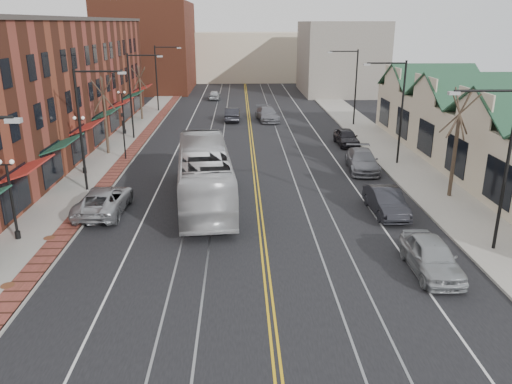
{
  "coord_description": "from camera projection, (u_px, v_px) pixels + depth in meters",
  "views": [
    {
      "loc": [
        -1.17,
        -16.32,
        10.88
      ],
      "look_at": [
        -0.28,
        9.67,
        2.0
      ],
      "focal_mm": 35.0,
      "sensor_mm": 36.0,
      "label": 1
    }
  ],
  "objects": [
    {
      "name": "distant_car_left",
      "position": [
        232.0,
        114.0,
        57.66
      ],
      "size": [
        1.74,
        4.71,
        1.54
      ],
      "primitive_type": "imported",
      "rotation": [
        0.0,
        0.0,
        3.12
      ],
      "color": "black",
      "rests_on": "ground"
    },
    {
      "name": "parked_car_b",
      "position": [
        386.0,
        202.0,
        29.58
      ],
      "size": [
        1.77,
        4.76,
        1.55
      ],
      "primitive_type": "imported",
      "rotation": [
        0.0,
        0.0,
        0.03
      ],
      "color": "black",
      "rests_on": "ground"
    },
    {
      "name": "tree_right_mid",
      "position": [
        456.0,
        141.0,
        31.42
      ],
      "size": [
        1.9,
        1.46,
        6.93
      ],
      "color": "#382B21",
      "rests_on": "sidewalk_right"
    },
    {
      "name": "backdrop_left",
      "position": [
        149.0,
        47.0,
        82.41
      ],
      "size": [
        14.0,
        18.0,
        14.0
      ],
      "primitive_type": "cube",
      "color": "brown",
      "rests_on": "ground"
    },
    {
      "name": "distant_car_far",
      "position": [
        214.0,
        95.0,
        73.64
      ],
      "size": [
        1.65,
        4.02,
        1.36
      ],
      "primitive_type": "imported",
      "rotation": [
        0.0,
        0.0,
        3.13
      ],
      "color": "#A9ACB0",
      "rests_on": "ground"
    },
    {
      "name": "backdrop_mid",
      "position": [
        244.0,
        56.0,
        97.93
      ],
      "size": [
        22.0,
        14.0,
        9.0
      ],
      "primitive_type": "cube",
      "color": "beige",
      "rests_on": "ground"
    },
    {
      "name": "manhole_far",
      "position": [
        49.0,
        238.0,
        26.14
      ],
      "size": [
        0.6,
        0.6,
        0.02
      ],
      "primitive_type": "cylinder",
      "color": "#592D19",
      "rests_on": "sidewalk_left"
    },
    {
      "name": "streetlight_l_2",
      "position": [
        135.0,
        87.0,
        47.27
      ],
      "size": [
        3.33,
        0.25,
        8.0
      ],
      "color": "black",
      "rests_on": "sidewalk_left"
    },
    {
      "name": "distant_car_right",
      "position": [
        267.0,
        114.0,
        57.66
      ],
      "size": [
        2.9,
        5.66,
        1.57
      ],
      "primitive_type": "imported",
      "rotation": [
        0.0,
        0.0,
        0.13
      ],
      "color": "slate",
      "rests_on": "ground"
    },
    {
      "name": "building_left",
      "position": [
        28.0,
        89.0,
        42.13
      ],
      "size": [
        10.0,
        50.0,
        11.0
      ],
      "primitive_type": "cube",
      "color": "brown",
      "rests_on": "ground"
    },
    {
      "name": "parked_suv",
      "position": [
        104.0,
        200.0,
        29.77
      ],
      "size": [
        2.7,
        5.69,
        1.57
      ],
      "primitive_type": "imported",
      "rotation": [
        0.0,
        0.0,
        3.12
      ],
      "color": "#9FA2A6",
      "rests_on": "ground"
    },
    {
      "name": "streetlight_l_3",
      "position": [
        160.0,
        71.0,
        62.4
      ],
      "size": [
        3.33,
        0.25,
        8.0
      ],
      "color": "black",
      "rests_on": "sidewalk_left"
    },
    {
      "name": "manhole_mid",
      "position": [
        8.0,
        285.0,
        21.41
      ],
      "size": [
        0.6,
        0.6,
        0.02
      ],
      "primitive_type": "cylinder",
      "color": "#592D19",
      "rests_on": "sidewalk_left"
    },
    {
      "name": "ground",
      "position": [
        272.0,
        323.0,
        18.98
      ],
      "size": [
        160.0,
        160.0,
        0.0
      ],
      "primitive_type": "plane",
      "color": "black",
      "rests_on": "ground"
    },
    {
      "name": "parked_car_c",
      "position": [
        362.0,
        160.0,
        38.36
      ],
      "size": [
        2.65,
        5.58,
        1.57
      ],
      "primitive_type": "imported",
      "rotation": [
        0.0,
        0.0,
        -0.08
      ],
      "color": "slate",
      "rests_on": "ground"
    },
    {
      "name": "backdrop_right",
      "position": [
        340.0,
        58.0,
        79.17
      ],
      "size": [
        12.0,
        16.0,
        11.0
      ],
      "primitive_type": "cube",
      "color": "slate",
      "rests_on": "ground"
    },
    {
      "name": "sidewalk_right",
      "position": [
        411.0,
        171.0,
        38.27
      ],
      "size": [
        4.0,
        120.0,
        0.15
      ],
      "primitive_type": "cube",
      "color": "gray",
      "rests_on": "ground"
    },
    {
      "name": "tree_left_far",
      "position": [
        140.0,
        92.0,
        57.25
      ],
      "size": [
        1.66,
        1.28,
        6.02
      ],
      "color": "#382B21",
      "rests_on": "sidewalk_left"
    },
    {
      "name": "lamppost_l_1",
      "position": [
        12.0,
        202.0,
        25.43
      ],
      "size": [
        0.84,
        0.28,
        4.27
      ],
      "color": "black",
      "rests_on": "sidewalk_left"
    },
    {
      "name": "building_right",
      "position": [
        492.0,
        142.0,
        37.74
      ],
      "size": [
        8.0,
        36.0,
        4.6
      ],
      "primitive_type": "cube",
      "color": "beige",
      "rests_on": "ground"
    },
    {
      "name": "sidewalk_left",
      "position": [
        96.0,
        174.0,
        37.49
      ],
      "size": [
        4.0,
        120.0,
        0.15
      ],
      "primitive_type": "cube",
      "color": "gray",
      "rests_on": "ground"
    },
    {
      "name": "streetlight_l_1",
      "position": [
        86.0,
        118.0,
        32.14
      ],
      "size": [
        3.33,
        0.25,
        8.0
      ],
      "color": "black",
      "rests_on": "sidewalk_left"
    },
    {
      "name": "traffic_signal",
      "position": [
        124.0,
        133.0,
        40.58
      ],
      "size": [
        0.18,
        0.15,
        3.8
      ],
      "color": "black",
      "rests_on": "sidewalk_left"
    },
    {
      "name": "transit_bus",
      "position": [
        204.0,
        174.0,
        31.32
      ],
      "size": [
        4.3,
        13.33,
        3.65
      ],
      "primitive_type": "imported",
      "rotation": [
        0.0,
        0.0,
        3.24
      ],
      "color": "#BBBBBD",
      "rests_on": "ground"
    },
    {
      "name": "streetlight_r_2",
      "position": [
        352.0,
        79.0,
        53.66
      ],
      "size": [
        3.33,
        0.25,
        8.0
      ],
      "color": "black",
      "rests_on": "sidewalk_right"
    },
    {
      "name": "streetlight_r_0",
      "position": [
        500.0,
        154.0,
        23.39
      ],
      "size": [
        3.33,
        0.25,
        8.0
      ],
      "color": "black",
      "rests_on": "sidewalk_right"
    },
    {
      "name": "lamppost_l_2",
      "position": [
        82.0,
        146.0,
        36.78
      ],
      "size": [
        0.84,
        0.28,
        4.27
      ],
      "color": "black",
      "rests_on": "sidewalk_left"
    },
    {
      "name": "parked_car_d",
      "position": [
        346.0,
        137.0,
        46.27
      ],
      "size": [
        1.94,
        4.53,
        1.53
      ],
      "primitive_type": "imported",
      "rotation": [
        0.0,
        0.0,
        0.03
      ],
      "color": "black",
      "rests_on": "ground"
    },
    {
      "name": "lamppost_l_3",
      "position": [
        123.0,
        113.0,
        50.02
      ],
      "size": [
        0.84,
        0.28,
        4.27
      ],
      "color": "black",
      "rests_on": "sidewalk_left"
    },
    {
      "name": "parked_car_a",
      "position": [
        431.0,
        256.0,
        22.64
      ],
      "size": [
        1.92,
        4.71,
        1.6
      ],
      "primitive_type": "imported",
      "rotation": [
        0.0,
        0.0,
        -0.01
      ],
      "color": "#979B9E",
      "rests_on": "ground"
    },
    {
      "name": "tree_left_near",
      "position": [
        105.0,
        114.0,
        42.04
      ],
      "size": [
        1.78,
        1.37,
        6.48
      ],
      "color": "#382B21",
      "rests_on": "sidewalk_left"
    },
    {
      "name": "streetlight_r_1",
      "position": [
        397.0,
        102.0,
        38.53
      ],
      "size": [
        3.33,
        0.25,
        8.0
      ],
      "color": "black",
      "rests_on": "sidewalk_right"
    }
  ]
}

